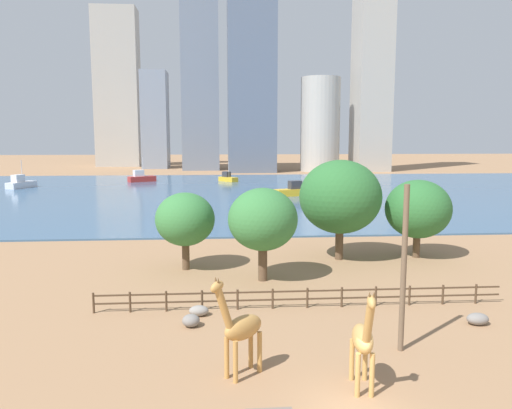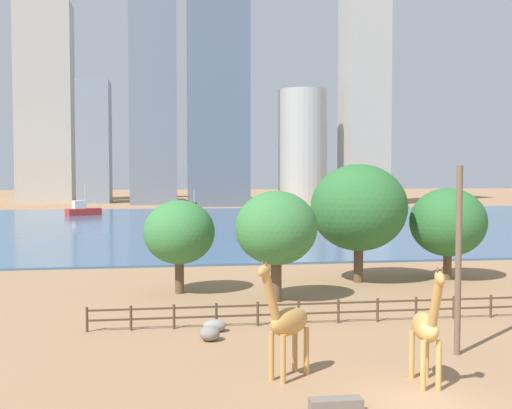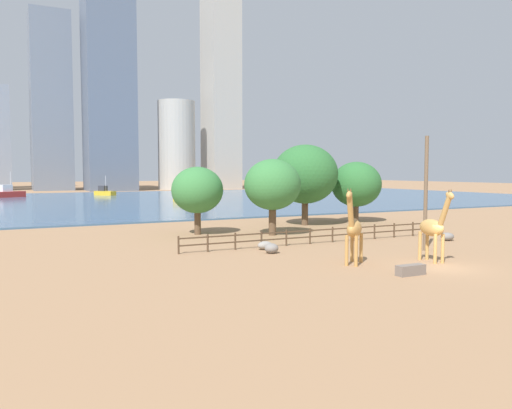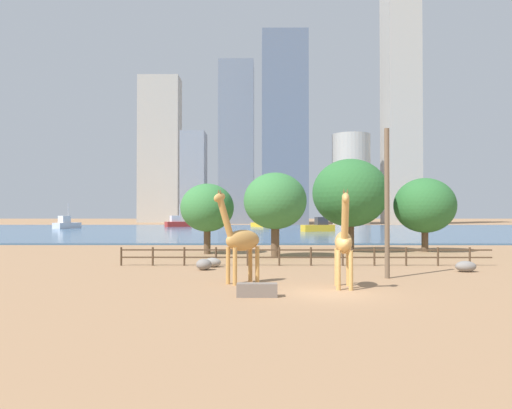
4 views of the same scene
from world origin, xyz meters
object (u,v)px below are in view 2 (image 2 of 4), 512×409
Objects in this scene: boulder_small at (215,326)px; tree_right_tall at (179,232)px; giraffe_companion at (427,328)px; tree_left_small at (276,228)px; utility_pole at (458,261)px; boat_barge at (193,210)px; feeding_trough at (336,407)px; tree_left_large at (448,222)px; giraffe_tall at (287,322)px; boulder_by_pole at (210,333)px; boat_sailboat at (279,221)px; tree_center_broad at (359,208)px; boat_tug at (83,210)px.

tree_right_tall is at bearing 97.80° from boulder_small.
giraffe_companion is 17.16m from tree_left_small.
utility_pole is 94.77m from boat_barge.
tree_left_large reaches higher than feeding_trough.
tree_left_small is (-5.96, 12.95, 0.40)m from utility_pole.
giraffe_tall is 4.86× the size of boulder_by_pole.
giraffe_tall is at bearing 60.13° from boat_sailboat.
tree_center_broad is at bearing -154.36° from giraffe_tall.
utility_pole is 20.44m from tree_right_tall.
tree_center_broad reaches higher than utility_pole.
tree_center_broad is at bearing 48.17° from boulder_small.
boat_sailboat is at bearing -140.07° from giraffe_tall.
giraffe_tall is 4.15× the size of boulder_small.
feeding_trough is 100.69m from boat_barge.
boat_tug is (-28.97, 76.20, -4.44)m from tree_center_broad.
utility_pole is at bearing -65.30° from tree_left_small.
boat_sailboat is (14.31, 59.01, 0.79)m from boulder_small.
giraffe_tall reaches higher than boat_barge.
boulder_small is at bearing -114.08° from giraffe_tall.
boulder_by_pole is at bearing -129.25° from tree_center_broad.
giraffe_companion is 68.90m from boat_sailboat.
tree_left_small is (1.42, 19.21, 4.37)m from feeding_trough.
giraffe_companion is 2.70× the size of feeding_trough.
tree_center_broad is (12.26, 15.00, 5.23)m from boulder_by_pole.
boulder_small is 12.39m from feeding_trough.
boat_barge is (-4.10, 98.23, -1.28)m from giraffe_companion.
giraffe_tall is 8.78m from utility_pole.
tree_right_tall is at bearing -169.65° from tree_center_broad.
tree_left_small is at bearing -164.64° from giraffe_companion.
tree_left_small is at bearing -138.55° from giraffe_tall.
tree_left_large is 45.93m from boat_sailboat.
feeding_trough is 23.59m from tree_right_tall.
boulder_by_pole is at bearing 159.82° from utility_pole.
utility_pole is 1.62× the size of boat_barge.
giraffe_tall reaches higher than boulder_by_pole.
boat_tug is at bearing -129.67° from boat_barge.
tree_left_small reaches higher than boulder_small.
tree_left_small is at bearing -36.63° from boat_barge.
tree_center_broad is (11.88, 13.27, 5.27)m from boulder_small.
boulder_by_pole is 0.16× the size of boat_sailboat.
giraffe_companion is at bearing -105.72° from boat_tug.
boat_barge is (0.17, 100.69, 0.69)m from feeding_trough.
tree_right_tall is 0.98× the size of boat_sailboat.
tree_right_tall is at bearing -108.38° from boat_tug.
giraffe_companion is at bearing -66.46° from tree_right_tall.
feeding_trough is at bearing 62.47° from giraffe_tall.
feeding_trough is 0.26× the size of tree_left_large.
boulder_by_pole is at bearing -106.90° from giraffe_tall.
boulder_small is 0.19× the size of tree_right_tall.
tree_center_broad reaches higher than feeding_trough.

